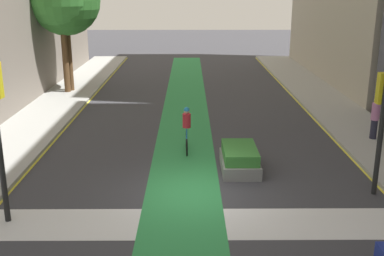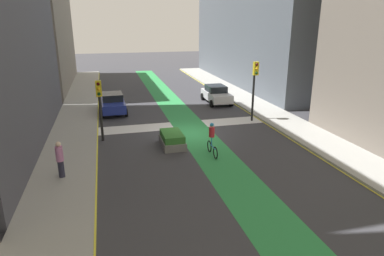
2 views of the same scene
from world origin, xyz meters
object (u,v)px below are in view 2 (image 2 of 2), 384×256
traffic_signal_near_right (99,99)px  traffic_signal_near_left (255,80)px  cyclist_in_lane (212,138)px  median_planter (172,140)px  car_blue_right_near (113,103)px  car_white_left_near (216,94)px  pedestrian_sidewalk_right_a (60,159)px

traffic_signal_near_right → traffic_signal_near_left: 11.08m
cyclist_in_lane → median_planter: 2.74m
car_blue_right_near → median_planter: (-3.15, 8.87, -0.40)m
car_blue_right_near → median_planter: size_ratio=1.87×
traffic_signal_near_right → car_white_left_near: size_ratio=0.91×
traffic_signal_near_left → car_blue_right_near: size_ratio=1.04×
traffic_signal_near_left → cyclist_in_lane: bearing=48.2°
traffic_signal_near_left → car_white_left_near: bearing=-83.0°
traffic_signal_near_left → pedestrian_sidewalk_right_a: bearing=28.0°
pedestrian_sidewalk_right_a → median_planter: pedestrian_sidewalk_right_a is taller
traffic_signal_near_left → pedestrian_sidewalk_right_a: 14.68m
pedestrian_sidewalk_right_a → median_planter: 6.77m
traffic_signal_near_left → pedestrian_sidewalk_right_a: traffic_signal_near_left is taller
cyclist_in_lane → pedestrian_sidewalk_right_a: 7.96m
cyclist_in_lane → pedestrian_sidewalk_right_a: (7.86, 1.24, 0.09)m
traffic_signal_near_left → median_planter: (6.88, 3.69, -2.69)m
traffic_signal_near_left → pedestrian_sidewalk_right_a: (12.84, 6.82, -2.04)m
car_white_left_near → pedestrian_sidewalk_right_a: bearing=47.5°
traffic_signal_near_right → cyclist_in_lane: traffic_signal_near_right is taller
traffic_signal_near_right → car_white_left_near: bearing=-141.5°
traffic_signal_near_right → traffic_signal_near_left: traffic_signal_near_left is taller
traffic_signal_near_left → car_white_left_near: 6.78m
car_white_left_near → traffic_signal_near_right: bearing=38.5°
traffic_signal_near_left → cyclist_in_lane: (4.98, 5.58, -2.12)m
traffic_signal_near_left → car_white_left_near: traffic_signal_near_left is taller
traffic_signal_near_right → median_planter: traffic_signal_near_right is taller
car_blue_right_near → traffic_signal_near_left: bearing=152.7°
car_blue_right_near → car_white_left_near: (-9.26, -1.15, 0.00)m
traffic_signal_near_right → car_blue_right_near: traffic_signal_near_right is taller
pedestrian_sidewalk_right_a → traffic_signal_near_right: bearing=-110.6°
pedestrian_sidewalk_right_a → median_planter: (-5.96, -3.13, -0.65)m
car_blue_right_near → pedestrian_sidewalk_right_a: pedestrian_sidewalk_right_a is taller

